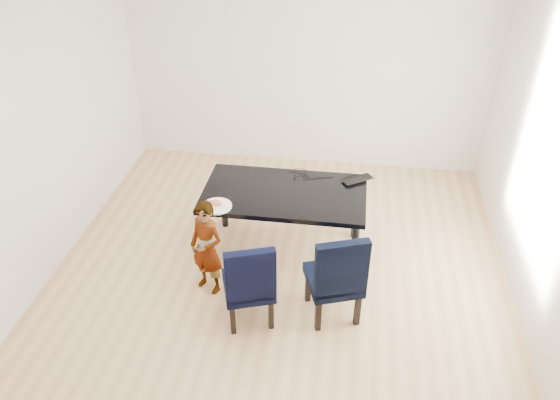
# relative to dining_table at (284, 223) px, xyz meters

# --- Properties ---
(floor) EXTENTS (4.50, 5.00, 0.01)m
(floor) POSITION_rel_dining_table_xyz_m (0.00, -0.50, -0.38)
(floor) COLOR tan
(floor) RESTS_ON ground
(wall_back) EXTENTS (4.50, 0.01, 2.70)m
(wall_back) POSITION_rel_dining_table_xyz_m (0.00, 2.00, 0.98)
(wall_back) COLOR white
(wall_back) RESTS_ON ground
(wall_left) EXTENTS (0.01, 5.00, 2.70)m
(wall_left) POSITION_rel_dining_table_xyz_m (-2.25, -0.50, 0.98)
(wall_left) COLOR silver
(wall_left) RESTS_ON ground
(wall_right) EXTENTS (0.01, 5.00, 2.70)m
(wall_right) POSITION_rel_dining_table_xyz_m (2.25, -0.50, 0.98)
(wall_right) COLOR white
(wall_right) RESTS_ON ground
(dining_table) EXTENTS (1.60, 0.90, 0.75)m
(dining_table) POSITION_rel_dining_table_xyz_m (0.00, 0.00, 0.00)
(dining_table) COLOR black
(dining_table) RESTS_ON floor
(chair_left) EXTENTS (0.55, 0.56, 0.89)m
(chair_left) POSITION_rel_dining_table_xyz_m (-0.18, -0.97, 0.07)
(chair_left) COLOR black
(chair_left) RESTS_ON floor
(chair_right) EXTENTS (0.58, 0.59, 0.94)m
(chair_right) POSITION_rel_dining_table_xyz_m (0.55, -0.81, 0.10)
(chair_right) COLOR black
(chair_right) RESTS_ON floor
(child) EXTENTS (0.42, 0.36, 0.97)m
(child) POSITION_rel_dining_table_xyz_m (-0.63, -0.65, 0.11)
(child) COLOR orange
(child) RESTS_ON floor
(plate) EXTENTS (0.29, 0.29, 0.02)m
(plate) POSITION_rel_dining_table_xyz_m (-0.59, -0.35, 0.38)
(plate) COLOR white
(plate) RESTS_ON dining_table
(sandwich) EXTENTS (0.15, 0.09, 0.05)m
(sandwich) POSITION_rel_dining_table_xyz_m (-0.61, -0.34, 0.42)
(sandwich) COLOR #C77247
(sandwich) RESTS_ON plate
(laptop) EXTENTS (0.38, 0.35, 0.03)m
(laptop) POSITION_rel_dining_table_xyz_m (0.68, 0.35, 0.39)
(laptop) COLOR black
(laptop) RESTS_ON dining_table
(cable_tangle) EXTENTS (0.16, 0.16, 0.01)m
(cable_tangle) POSITION_rel_dining_table_xyz_m (0.14, 0.28, 0.38)
(cable_tangle) COLOR black
(cable_tangle) RESTS_ON dining_table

